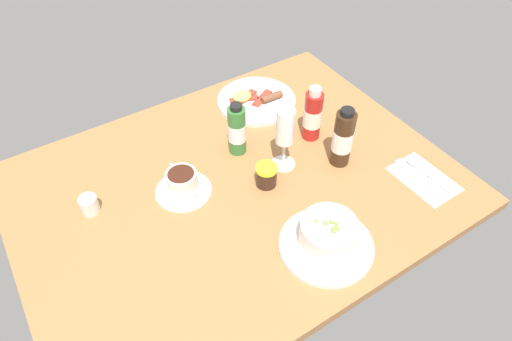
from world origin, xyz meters
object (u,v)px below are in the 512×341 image
at_px(porridge_bowl, 328,237).
at_px(wine_glass, 285,130).
at_px(coffee_cup, 182,184).
at_px(breakfast_plate, 256,100).
at_px(cutlery_setting, 423,177).
at_px(creamer_jug, 89,205).
at_px(sauce_bottle_green, 237,130).
at_px(jam_jar, 266,175).
at_px(sauce_bottle_red, 313,115).
at_px(sauce_bottle_brown, 343,138).

bearing_deg(porridge_bowl, wine_glass, 75.09).
height_order(coffee_cup, breakfast_plate, coffee_cup).
height_order(cutlery_setting, creamer_jug, creamer_jug).
relative_size(sauce_bottle_green, breakfast_plate, 0.65).
height_order(cutlery_setting, coffee_cup, coffee_cup).
relative_size(cutlery_setting, breakfast_plate, 0.71).
bearing_deg(breakfast_plate, cutlery_setting, -69.03).
height_order(creamer_jug, jam_jar, jam_jar).
bearing_deg(jam_jar, sauce_bottle_red, 22.48).
height_order(creamer_jug, wine_glass, wine_glass).
distance_m(porridge_bowl, coffee_cup, 0.39).
height_order(creamer_jug, sauce_bottle_red, sauce_bottle_red).
bearing_deg(jam_jar, sauce_bottle_green, 88.83).
bearing_deg(coffee_cup, sauce_bottle_green, 16.27).
bearing_deg(coffee_cup, cutlery_setting, -28.24).
bearing_deg(creamer_jug, porridge_bowl, -43.40).
distance_m(sauce_bottle_brown, breakfast_plate, 0.35).
xyz_separation_m(coffee_cup, creamer_jug, (-0.22, 0.06, -0.01)).
relative_size(coffee_cup, creamer_jug, 2.65).
height_order(wine_glass, jam_jar, wine_glass).
height_order(porridge_bowl, sauce_bottle_green, sauce_bottle_green).
height_order(coffee_cup, sauce_bottle_brown, sauce_bottle_brown).
bearing_deg(cutlery_setting, coffee_cup, 151.76).
bearing_deg(sauce_bottle_brown, sauce_bottle_green, 138.45).
bearing_deg(creamer_jug, wine_glass, -13.66).
xyz_separation_m(creamer_jug, sauce_bottle_brown, (0.63, -0.19, 0.06)).
xyz_separation_m(cutlery_setting, sauce_bottle_brown, (-0.15, 0.17, 0.08)).
relative_size(porridge_bowl, coffee_cup, 1.52).
relative_size(creamer_jug, sauce_bottle_brown, 0.31).
height_order(coffee_cup, sauce_bottle_green, sauce_bottle_green).
relative_size(coffee_cup, sauce_bottle_green, 0.90).
bearing_deg(breakfast_plate, creamer_jug, -165.31).
bearing_deg(wine_glass, sauce_bottle_red, 21.50).
relative_size(creamer_jug, wine_glass, 0.30).
distance_m(coffee_cup, creamer_jug, 0.23).
bearing_deg(cutlery_setting, jam_jar, 150.21).
distance_m(creamer_jug, sauce_bottle_red, 0.63).
bearing_deg(porridge_bowl, breakfast_plate, 73.85).
bearing_deg(wine_glass, jam_jar, -155.90).
relative_size(porridge_bowl, creamer_jug, 4.02).
relative_size(cutlery_setting, wine_glass, 0.95).
bearing_deg(jam_jar, cutlery_setting, -29.79).
bearing_deg(sauce_bottle_brown, coffee_cup, 162.43).
height_order(creamer_jug, breakfast_plate, creamer_jug).
xyz_separation_m(creamer_jug, breakfast_plate, (0.58, 0.15, -0.01)).
bearing_deg(breakfast_plate, sauce_bottle_green, -135.56).
bearing_deg(wine_glass, breakfast_plate, 72.61).
relative_size(jam_jar, sauce_bottle_green, 0.38).
bearing_deg(sauce_bottle_brown, creamer_jug, 162.95).
bearing_deg(creamer_jug, sauce_bottle_green, -0.82).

